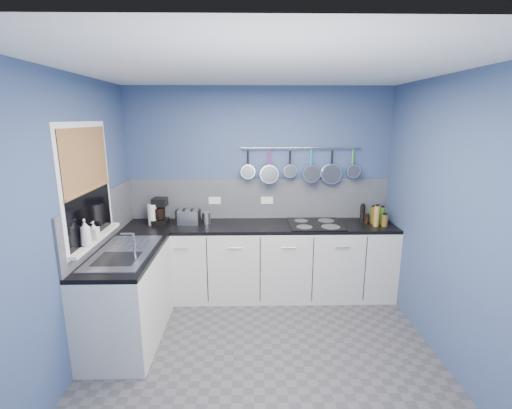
{
  "coord_description": "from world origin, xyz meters",
  "views": [
    {
      "loc": [
        -0.12,
        -2.94,
        2.13
      ],
      "look_at": [
        -0.05,
        0.75,
        1.25
      ],
      "focal_mm": 25.56,
      "sensor_mm": 36.0,
      "label": 1
    }
  ],
  "objects_px": {
    "paper_towel": "(152,215)",
    "toaster": "(188,217)",
    "canister": "(206,218)",
    "soap_bottle_a": "(85,233)",
    "coffee_maker": "(160,211)",
    "soap_bottle_b": "(94,231)",
    "hob": "(316,224)"
  },
  "relations": [
    {
      "from": "canister",
      "to": "soap_bottle_a",
      "type": "bearing_deg",
      "value": -127.39
    },
    {
      "from": "soap_bottle_a",
      "to": "canister",
      "type": "relative_size",
      "value": 1.68
    },
    {
      "from": "soap_bottle_b",
      "to": "paper_towel",
      "type": "distance_m",
      "value": 1.03
    },
    {
      "from": "soap_bottle_b",
      "to": "hob",
      "type": "xyz_separation_m",
      "value": [
        2.19,
        0.94,
        -0.23
      ]
    },
    {
      "from": "soap_bottle_b",
      "to": "coffee_maker",
      "type": "distance_m",
      "value": 1.08
    },
    {
      "from": "soap_bottle_a",
      "to": "toaster",
      "type": "relative_size",
      "value": 0.91
    },
    {
      "from": "paper_towel",
      "to": "coffee_maker",
      "type": "distance_m",
      "value": 0.09
    },
    {
      "from": "coffee_maker",
      "to": "toaster",
      "type": "bearing_deg",
      "value": -0.79
    },
    {
      "from": "paper_towel",
      "to": "canister",
      "type": "bearing_deg",
      "value": 2.17
    },
    {
      "from": "soap_bottle_b",
      "to": "toaster",
      "type": "height_order",
      "value": "soap_bottle_b"
    },
    {
      "from": "paper_towel",
      "to": "hob",
      "type": "bearing_deg",
      "value": -1.26
    },
    {
      "from": "soap_bottle_b",
      "to": "paper_towel",
      "type": "relative_size",
      "value": 0.7
    },
    {
      "from": "soap_bottle_b",
      "to": "paper_towel",
      "type": "xyz_separation_m",
      "value": [
        0.27,
        0.99,
        -0.11
      ]
    },
    {
      "from": "soap_bottle_b",
      "to": "paper_towel",
      "type": "height_order",
      "value": "soap_bottle_b"
    },
    {
      "from": "soap_bottle_a",
      "to": "canister",
      "type": "height_order",
      "value": "soap_bottle_a"
    },
    {
      "from": "coffee_maker",
      "to": "hob",
      "type": "relative_size",
      "value": 0.49
    },
    {
      "from": "toaster",
      "to": "hob",
      "type": "distance_m",
      "value": 1.51
    },
    {
      "from": "toaster",
      "to": "canister",
      "type": "distance_m",
      "value": 0.21
    },
    {
      "from": "soap_bottle_b",
      "to": "coffee_maker",
      "type": "relative_size",
      "value": 0.56
    },
    {
      "from": "coffee_maker",
      "to": "hob",
      "type": "xyz_separation_m",
      "value": [
        1.84,
        -0.08,
        -0.15
      ]
    },
    {
      "from": "toaster",
      "to": "coffee_maker",
      "type": "bearing_deg",
      "value": -177.3
    },
    {
      "from": "hob",
      "to": "paper_towel",
      "type": "bearing_deg",
      "value": 178.74
    },
    {
      "from": "paper_towel",
      "to": "toaster",
      "type": "distance_m",
      "value": 0.42
    },
    {
      "from": "soap_bottle_b",
      "to": "coffee_maker",
      "type": "bearing_deg",
      "value": 71.17
    },
    {
      "from": "soap_bottle_a",
      "to": "coffee_maker",
      "type": "xyz_separation_m",
      "value": [
        0.35,
        1.19,
        -0.12
      ]
    },
    {
      "from": "toaster",
      "to": "paper_towel",
      "type": "bearing_deg",
      "value": -171.63
    },
    {
      "from": "hob",
      "to": "soap_bottle_b",
      "type": "bearing_deg",
      "value": -156.71
    },
    {
      "from": "paper_towel",
      "to": "toaster",
      "type": "relative_size",
      "value": 0.93
    },
    {
      "from": "canister",
      "to": "paper_towel",
      "type": "bearing_deg",
      "value": -177.83
    },
    {
      "from": "toaster",
      "to": "canister",
      "type": "height_order",
      "value": "toaster"
    },
    {
      "from": "soap_bottle_b",
      "to": "coffee_maker",
      "type": "height_order",
      "value": "soap_bottle_b"
    },
    {
      "from": "soap_bottle_a",
      "to": "canister",
      "type": "bearing_deg",
      "value": 52.61
    }
  ]
}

